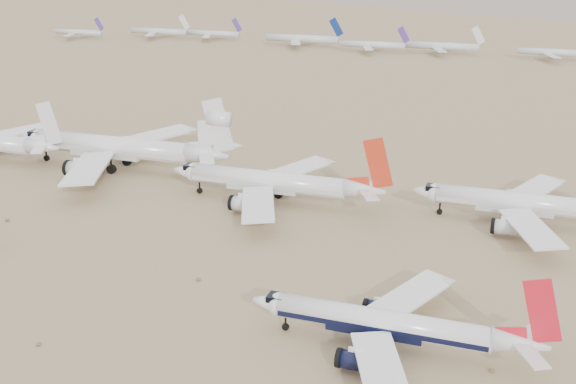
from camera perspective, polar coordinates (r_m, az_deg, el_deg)
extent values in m
plane|color=#82684B|center=(116.71, 3.46, -12.19)|extent=(7000.00, 7000.00, 0.00)
cylinder|color=white|center=(115.25, 7.38, -10.12)|extent=(33.76, 3.99, 3.99)
cube|color=black|center=(115.50, 7.37, -10.34)|extent=(33.09, 4.05, 0.90)
sphere|color=white|center=(119.28, -0.65, -8.86)|extent=(3.99, 3.99, 3.99)
cube|color=black|center=(118.95, -0.93, -8.35)|extent=(2.79, 2.59, 1.00)
cone|color=white|center=(113.45, 17.92, -11.33)|extent=(8.44, 3.99, 3.99)
cube|color=white|center=(105.23, 7.34, -13.69)|extent=(13.04, 20.55, 0.62)
cube|color=white|center=(109.87, 18.73, -12.20)|extent=(5.36, 7.01, 0.24)
cylinder|color=black|center=(109.92, 5.37, -13.15)|extent=(4.69, 2.87, 2.87)
cube|color=white|center=(125.47, 9.72, -8.02)|extent=(13.04, 20.55, 0.62)
cube|color=white|center=(116.63, 18.85, -10.27)|extent=(5.36, 7.01, 0.24)
cylinder|color=black|center=(123.91, 7.32, -9.20)|extent=(4.69, 2.87, 2.87)
cube|color=red|center=(110.73, 19.45, -8.86)|extent=(6.40, 0.32, 10.54)
cylinder|color=black|center=(120.92, -0.19, -10.60)|extent=(1.20, 0.50, 1.20)
cylinder|color=black|center=(114.57, 7.69, -12.51)|extent=(1.68, 1.00, 1.68)
cylinder|color=black|center=(119.28, 8.27, -11.15)|extent=(1.68, 1.00, 1.68)
cylinder|color=white|center=(169.83, 17.87, -0.76)|extent=(37.54, 4.56, 4.56)
cube|color=silver|center=(170.02, 17.85, -0.94)|extent=(36.78, 4.63, 1.03)
sphere|color=white|center=(171.05, 11.61, -0.06)|extent=(4.56, 4.56, 4.56)
cube|color=black|center=(170.73, 11.41, 0.36)|extent=(3.19, 2.97, 1.14)
cube|color=white|center=(157.68, 18.66, -2.72)|extent=(14.50, 22.84, 0.71)
cylinder|color=silver|center=(162.14, 16.88, -2.70)|extent=(5.21, 3.28, 3.28)
cube|color=white|center=(182.62, 18.93, 0.25)|extent=(14.50, 22.84, 0.71)
cylinder|color=silver|center=(179.57, 17.25, -0.58)|extent=(5.21, 3.28, 3.28)
cylinder|color=black|center=(172.46, 11.88, -1.53)|extent=(1.37, 0.57, 1.37)
cylinder|color=black|center=(168.30, 18.20, -2.55)|extent=(1.92, 1.14, 1.92)
cylinder|color=black|center=(174.28, 18.28, -1.80)|extent=(1.92, 1.14, 1.92)
cylinder|color=white|center=(175.27, -1.63, 0.92)|extent=(39.38, 4.81, 4.81)
cube|color=silver|center=(175.46, -1.63, 0.73)|extent=(38.59, 4.88, 1.08)
sphere|color=white|center=(182.97, -7.39, 1.57)|extent=(4.81, 4.81, 4.81)
cube|color=black|center=(182.89, -7.61, 1.98)|extent=(3.37, 3.13, 1.20)
cone|color=white|center=(168.34, 6.12, 0.15)|extent=(9.84, 4.81, 4.81)
cube|color=white|center=(162.31, -2.39, -0.94)|extent=(15.21, 23.97, 0.74)
cube|color=white|center=(163.55, 6.40, -0.22)|extent=(6.25, 8.17, 0.29)
cylinder|color=silver|center=(168.53, -3.51, -0.97)|extent=(5.47, 3.47, 3.47)
cube|color=white|center=(186.96, 0.78, 1.85)|extent=(15.21, 23.97, 0.74)
cube|color=white|center=(171.95, 7.11, 0.74)|extent=(6.25, 8.17, 0.29)
cylinder|color=silver|center=(185.61, -1.17, 1.01)|extent=(5.47, 3.47, 3.47)
cube|color=red|center=(165.66, 7.13, 2.28)|extent=(7.46, 0.39, 12.30)
cylinder|color=black|center=(183.97, -6.99, 0.10)|extent=(1.44, 0.60, 1.44)
cylinder|color=black|center=(173.25, -1.51, -0.89)|extent=(2.02, 1.20, 2.02)
cylinder|color=black|center=(179.17, -0.74, -0.19)|extent=(2.02, 1.20, 2.02)
cylinder|color=white|center=(206.71, -13.75, 3.55)|extent=(47.70, 5.71, 5.71)
cube|color=silver|center=(206.90, -13.74, 3.36)|extent=(46.75, 5.80, 1.29)
sphere|color=white|center=(220.42, -18.98, 4.02)|extent=(5.71, 5.71, 5.71)
cube|color=black|center=(220.56, -19.20, 4.43)|extent=(4.00, 3.71, 1.43)
cone|color=white|center=(192.39, -6.36, 2.96)|extent=(11.93, 5.71, 5.71)
cube|color=white|center=(191.72, -15.49, 1.85)|extent=(18.42, 29.03, 0.89)
cube|color=white|center=(186.47, -6.45, 2.65)|extent=(7.57, 9.90, 0.34)
cylinder|color=silver|center=(199.91, -16.12, 1.73)|extent=(6.63, 4.11, 4.11)
cube|color=white|center=(218.80, -10.56, 4.37)|extent=(18.42, 29.03, 0.89)
cube|color=white|center=(196.00, -5.06, 3.53)|extent=(7.57, 9.90, 0.34)
cylinder|color=silver|center=(218.54, -12.61, 3.51)|extent=(6.63, 4.11, 4.11)
cube|color=white|center=(188.84, -5.54, 5.26)|extent=(9.04, 0.46, 14.90)
cylinder|color=white|center=(188.27, -5.46, 5.80)|extent=(5.96, 3.70, 3.70)
cylinder|color=black|center=(221.04, -18.53, 2.57)|extent=(1.71, 0.71, 1.71)
cylinder|color=black|center=(203.95, -13.77, 1.76)|extent=(2.40, 1.43, 2.40)
cylinder|color=black|center=(210.35, -12.60, 2.39)|extent=(2.40, 1.43, 2.40)
cone|color=white|center=(213.27, -18.76, 3.41)|extent=(10.07, 4.95, 4.95)
cube|color=white|center=(208.43, -19.13, 3.18)|extent=(6.39, 8.36, 0.30)
cube|color=white|center=(237.70, -20.83, 4.43)|extent=(15.56, 24.51, 0.76)
cube|color=white|center=(215.47, -17.62, 3.86)|extent=(6.39, 8.36, 0.30)
cube|color=white|center=(209.88, -18.36, 5.18)|extent=(7.63, 0.40, 12.58)
cylinder|color=silver|center=(494.08, -16.25, 12.03)|extent=(34.32, 3.39, 3.39)
cube|color=#4C3393|center=(484.30, -14.71, 12.71)|extent=(6.84, 0.34, 8.61)
cube|color=silver|center=(486.99, -16.85, 11.82)|extent=(9.04, 15.80, 0.34)
cube|color=silver|center=(501.35, -15.65, 12.12)|extent=(9.04, 15.80, 0.34)
cylinder|color=silver|center=(484.77, -10.17, 12.39)|extent=(39.44, 3.90, 3.90)
cube|color=white|center=(475.22, -8.21, 13.15)|extent=(7.86, 0.39, 9.89)
cube|color=silver|center=(476.05, -10.77, 12.16)|extent=(10.39, 18.16, 0.39)
cube|color=silver|center=(493.69, -9.57, 12.47)|extent=(10.39, 18.16, 0.39)
cylinder|color=silver|center=(470.71, -5.96, 12.35)|extent=(35.33, 3.49, 3.49)
cube|color=#4C3393|center=(463.19, -4.07, 13.03)|extent=(7.04, 0.35, 8.86)
cube|color=silver|center=(462.59, -6.45, 12.15)|extent=(9.31, 16.26, 0.35)
cube|color=silver|center=(478.99, -5.48, 12.43)|extent=(9.31, 16.26, 0.35)
cylinder|color=silver|center=(439.89, 1.10, 12.02)|extent=(44.94, 4.44, 4.44)
cube|color=navy|center=(432.80, 3.83, 12.87)|extent=(8.95, 0.44, 11.27)
cube|color=silver|center=(429.05, 0.60, 11.75)|extent=(11.84, 20.69, 0.44)
cube|color=silver|center=(450.93, 1.58, 12.12)|extent=(11.84, 20.69, 0.44)
cylinder|color=silver|center=(419.34, 6.65, 11.49)|extent=(37.61, 3.72, 3.72)
cube|color=#4C3393|center=(414.95, 9.11, 12.17)|extent=(7.49, 0.37, 9.43)
cube|color=silver|center=(410.02, 6.33, 11.24)|extent=(9.91, 17.31, 0.37)
cube|color=silver|center=(428.82, 6.95, 11.57)|extent=(9.91, 17.31, 0.37)
cylinder|color=silver|center=(418.95, 12.09, 11.21)|extent=(40.49, 4.00, 4.00)
cube|color=white|center=(416.02, 14.80, 11.89)|extent=(8.06, 0.40, 10.16)
cube|color=silver|center=(408.75, 11.87, 10.94)|extent=(10.67, 18.64, 0.40)
cube|color=silver|center=(429.33, 12.28, 11.30)|extent=(10.67, 18.64, 0.40)
cylinder|color=silver|center=(413.24, 20.17, 10.33)|extent=(36.24, 3.58, 3.58)
cube|color=silver|center=(404.03, 20.15, 10.07)|extent=(9.55, 16.68, 0.36)
cube|color=silver|center=(422.61, 20.17, 10.43)|extent=(9.55, 16.68, 0.36)
ellipsoid|color=brown|center=(177.03, -21.32, -2.05)|extent=(1.12, 1.12, 0.62)
ellipsoid|color=brown|center=(123.52, -19.12, -11.28)|extent=(0.84, 0.84, 0.46)
ellipsoid|color=brown|center=(138.20, -7.10, -6.85)|extent=(0.98, 0.98, 0.54)
ellipsoid|color=brown|center=(114.85, 15.79, -13.40)|extent=(0.84, 0.84, 0.46)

